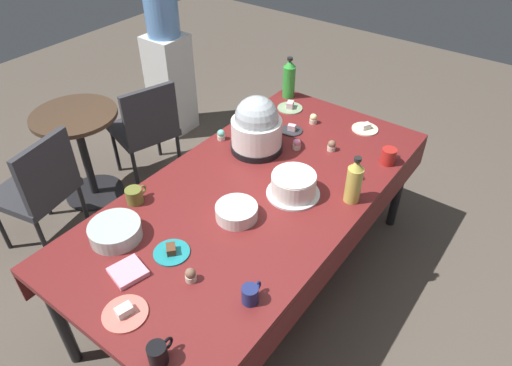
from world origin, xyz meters
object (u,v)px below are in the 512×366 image
object	(u,v)px
dessert_plate_charcoal	(292,130)
coffee_mug_navy	(251,294)
coffee_mug_olive	(135,195)
maroon_chair_right	(146,126)
dessert_plate_teal	(172,252)
potluck_table	(256,199)
ceramic_snack_bowl	(237,212)
dessert_plate_cream	(365,128)
round_cafe_table	(81,140)
cupcake_vanilla	(221,135)
water_cooler	(169,70)
frosted_layer_cake	(294,185)
soda_bottle_lime_soda	(289,79)
glass_salad_bowl	(115,231)
dessert_plate_sage	(290,107)
soda_bottle_ginger_ale	(354,181)
cupcake_lemon	(191,275)
maroon_chair_left	(39,186)
cupcake_berry	(332,146)
cupcake_rose	(356,174)
cupcake_cocoa	(297,144)
coffee_mug_red	(389,156)
coffee_mug_black	(158,353)
cupcake_mint	(313,119)
slow_cooker	(257,127)
dessert_plate_coral	(125,313)

from	to	relation	value
dessert_plate_charcoal	coffee_mug_navy	xyz separation A→B (m)	(-1.22, -0.59, 0.03)
coffee_mug_olive	maroon_chair_right	xyz separation A→B (m)	(0.83, 0.87, -0.30)
dessert_plate_teal	dessert_plate_charcoal	xyz separation A→B (m)	(1.22, 0.13, 0.00)
potluck_table	ceramic_snack_bowl	world-z (taller)	ceramic_snack_bowl
dessert_plate_cream	round_cafe_table	distance (m)	2.01
cupcake_vanilla	maroon_chair_right	size ratio (longest dim) A/B	0.08
maroon_chair_right	water_cooler	world-z (taller)	water_cooler
frosted_layer_cake	soda_bottle_lime_soda	world-z (taller)	soda_bottle_lime_soda
glass_salad_bowl	round_cafe_table	world-z (taller)	glass_salad_bowl
dessert_plate_sage	soda_bottle_lime_soda	world-z (taller)	soda_bottle_lime_soda
soda_bottle_ginger_ale	coffee_mug_olive	size ratio (longest dim) A/B	2.14
dessert_plate_cream	maroon_chair_right	xyz separation A→B (m)	(-0.54, 1.52, -0.27)
cupcake_lemon	cupcake_vanilla	bearing A→B (deg)	33.24
cupcake_lemon	soda_bottle_ginger_ale	world-z (taller)	soda_bottle_ginger_ale
glass_salad_bowl	maroon_chair_left	world-z (taller)	maroon_chair_left
cupcake_lemon	cupcake_berry	bearing A→B (deg)	0.15
coffee_mug_olive	water_cooler	size ratio (longest dim) A/B	0.10
dessert_plate_charcoal	cupcake_rose	bearing A→B (deg)	-110.73
potluck_table	water_cooler	distance (m)	2.03
dessert_plate_cream	dessert_plate_charcoal	world-z (taller)	dessert_plate_charcoal
cupcake_berry	soda_bottle_lime_soda	world-z (taller)	soda_bottle_lime_soda
dessert_plate_charcoal	cupcake_cocoa	xyz separation A→B (m)	(-0.15, -0.13, 0.02)
coffee_mug_red	coffee_mug_black	distance (m)	1.68
glass_salad_bowl	maroon_chair_right	bearing A→B (deg)	43.30
dessert_plate_cream	cupcake_cocoa	size ratio (longest dim) A/B	2.50
cupcake_mint	dessert_plate_sage	bearing A→B (deg)	72.67
cupcake_berry	slow_cooker	bearing A→B (deg)	125.21
dessert_plate_teal	maroon_chair_left	world-z (taller)	maroon_chair_left
soda_bottle_ginger_ale	soda_bottle_lime_soda	xyz separation A→B (m)	(0.77, 0.90, 0.01)
potluck_table	dessert_plate_cream	size ratio (longest dim) A/B	13.02
cupcake_vanilla	water_cooler	xyz separation A→B (m)	(0.77, 1.26, -0.19)
slow_cooker	coffee_mug_olive	distance (m)	0.81
glass_salad_bowl	dessert_plate_charcoal	distance (m)	1.31
dessert_plate_cream	dessert_plate_teal	size ratio (longest dim) A/B	1.00
cupcake_cocoa	maroon_chair_left	size ratio (longest dim) A/B	0.08
ceramic_snack_bowl	cupcake_vanilla	size ratio (longest dim) A/B	3.16
dessert_plate_sage	water_cooler	xyz separation A→B (m)	(0.19, 1.40, -0.17)
maroon_chair_left	dessert_plate_coral	bearing A→B (deg)	-106.95
dessert_plate_coral	dessert_plate_teal	bearing A→B (deg)	13.83
soda_bottle_lime_soda	cupcake_lemon	bearing A→B (deg)	-160.43
coffee_mug_olive	cupcake_berry	bearing A→B (deg)	-29.71
slow_cooker	coffee_mug_olive	bearing A→B (deg)	164.15
cupcake_berry	maroon_chair_right	distance (m)	1.50
dessert_plate_charcoal	cupcake_vanilla	size ratio (longest dim) A/B	2.08
ceramic_snack_bowl	cupcake_lemon	xyz separation A→B (m)	(-0.43, -0.09, -0.00)
frosted_layer_cake	dessert_plate_teal	distance (m)	0.73
cupcake_mint	coffee_mug_black	distance (m)	1.85
cupcake_mint	glass_salad_bowl	bearing A→B (deg)	171.88
cupcake_berry	cupcake_vanilla	bearing A→B (deg)	116.33
cupcake_rose	dessert_plate_teal	bearing A→B (deg)	157.16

